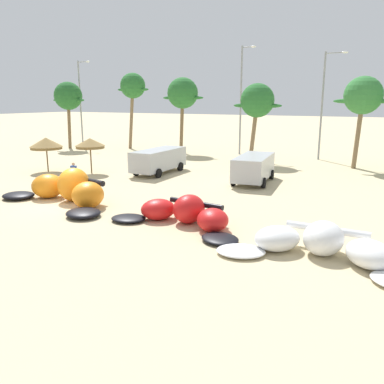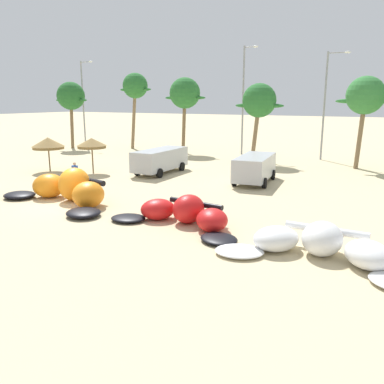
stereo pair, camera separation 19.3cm
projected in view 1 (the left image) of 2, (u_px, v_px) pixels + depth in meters
ground_plane at (66, 204)px, 21.65m from camera, size 260.00×260.00×0.00m
kite_left at (67, 190)px, 21.92m from camera, size 8.10×4.42×1.87m
kite_left_of_center at (184, 214)px, 18.02m from camera, size 6.92×3.54×1.32m
kite_center at (321, 245)px, 14.23m from camera, size 7.42×3.45×1.24m
beach_umbrella_near_van at (46, 143)px, 31.15m from camera, size 2.52×2.52×2.68m
beach_umbrella_middle at (90, 143)px, 30.31m from camera, size 2.25×2.25×2.71m
parked_van at (254, 166)px, 27.28m from camera, size 2.68×5.26×1.84m
parked_car_second at (160, 159)px, 30.80m from camera, size 2.23×5.41×1.84m
person_by_umbrellas at (74, 175)px, 25.75m from camera, size 0.36×0.24×1.62m
palm_leftmost at (68, 97)px, 45.36m from camera, size 4.71×3.14×7.56m
palm_left at (133, 87)px, 44.77m from camera, size 4.22×2.81×8.50m
palm_left_of_gap at (183, 94)px, 41.67m from camera, size 4.81×3.21×7.84m
palm_center_left at (257, 101)px, 35.04m from camera, size 4.46×2.97×6.98m
palm_center_right at (363, 96)px, 31.68m from camera, size 4.51×3.00×7.40m
lamppost_west at (81, 99)px, 48.34m from camera, size 1.89×0.24×10.08m
lamppost_west_center at (242, 96)px, 40.40m from camera, size 1.52×0.24×10.76m
lamppost_east_center at (324, 101)px, 36.72m from camera, size 2.03×0.24×9.78m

